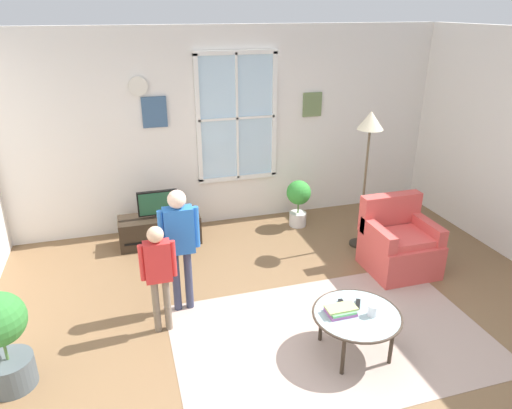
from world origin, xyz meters
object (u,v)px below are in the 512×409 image
(remote_near_books, at_px, (343,304))
(remote_near_cup, at_px, (358,304))
(book_stack, at_px, (341,310))
(person_blue_shirt, at_px, (179,237))
(potted_plant_corner, at_px, (2,337))
(potted_plant_by_window, at_px, (298,199))
(floor_lamp, at_px, (369,135))
(armchair, at_px, (399,244))
(tv_stand, at_px, (160,230))
(cup, at_px, (372,310))
(television, at_px, (158,203))
(person_red_shirt, at_px, (158,268))
(coffee_table, at_px, (357,316))

(remote_near_books, bearing_deg, remote_near_cup, -16.22)
(book_stack, height_order, person_blue_shirt, person_blue_shirt)
(book_stack, xyz_separation_m, potted_plant_corner, (-2.80, 0.39, 0.05))
(potted_plant_by_window, relative_size, potted_plant_corner, 0.77)
(remote_near_cup, distance_m, floor_lamp, 2.29)
(armchair, relative_size, remote_near_cup, 6.21)
(tv_stand, relative_size, cup, 10.04)
(tv_stand, bearing_deg, remote_near_cup, -58.99)
(cup, height_order, potted_plant_by_window, potted_plant_by_window)
(television, relative_size, book_stack, 1.88)
(person_red_shirt, distance_m, potted_plant_corner, 1.36)
(potted_plant_by_window, xyz_separation_m, floor_lamp, (0.57, -0.80, 1.08))
(cup, bearing_deg, potted_plant_corner, 170.74)
(tv_stand, distance_m, armchair, 3.07)
(coffee_table, relative_size, floor_lamp, 0.45)
(armchair, bearing_deg, person_red_shirt, -172.31)
(remote_near_books, xyz_separation_m, person_blue_shirt, (-1.34, 0.96, 0.41))
(tv_stand, xyz_separation_m, potted_plant_corner, (-1.46, -2.26, 0.30))
(coffee_table, relative_size, potted_plant_corner, 0.90)
(armchair, bearing_deg, person_blue_shirt, -178.21)
(armchair, bearing_deg, potted_plant_by_window, 115.47)
(armchair, distance_m, potted_plant_corner, 4.21)
(person_blue_shirt, distance_m, potted_plant_corner, 1.72)
(remote_near_books, relative_size, potted_plant_corner, 0.16)
(person_red_shirt, height_order, person_blue_shirt, person_blue_shirt)
(remote_near_cup, relative_size, potted_plant_by_window, 0.20)
(book_stack, xyz_separation_m, cup, (0.25, -0.11, 0.02))
(tv_stand, relative_size, armchair, 1.22)
(tv_stand, xyz_separation_m, television, (-0.00, -0.00, 0.38))
(armchair, height_order, person_blue_shirt, person_blue_shirt)
(coffee_table, bearing_deg, potted_plant_by_window, 79.64)
(coffee_table, relative_size, remote_near_cup, 5.73)
(book_stack, distance_m, remote_near_cup, 0.22)
(television, distance_m, potted_plant_by_window, 1.98)
(armchair, bearing_deg, remote_near_books, -140.34)
(book_stack, xyz_separation_m, potted_plant_by_window, (0.63, 2.63, -0.03))
(tv_stand, xyz_separation_m, coffee_table, (1.48, -2.70, 0.20))
(person_blue_shirt, height_order, floor_lamp, floor_lamp)
(television, height_order, remote_near_cup, television)
(coffee_table, xyz_separation_m, potted_plant_corner, (-2.94, 0.44, 0.10))
(remote_near_cup, bearing_deg, armchair, 43.95)
(armchair, distance_m, cup, 1.66)
(potted_plant_by_window, height_order, potted_plant_corner, potted_plant_corner)
(television, relative_size, potted_plant_by_window, 0.76)
(book_stack, bearing_deg, television, 116.90)
(person_red_shirt, bearing_deg, television, 84.93)
(cup, distance_m, potted_plant_by_window, 2.77)
(floor_lamp, bearing_deg, television, 162.22)
(coffee_table, relative_size, person_red_shirt, 0.71)
(person_red_shirt, xyz_separation_m, potted_plant_corner, (-1.29, -0.38, -0.21))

